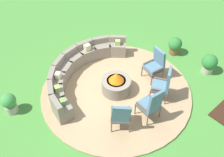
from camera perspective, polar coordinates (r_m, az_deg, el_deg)
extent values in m
plane|color=#478C38|center=(8.67, 0.89, -2.82)|extent=(24.00, 24.00, 0.00)
cylinder|color=tan|center=(8.64, 0.89, -2.69)|extent=(4.84, 4.84, 0.06)
cylinder|color=gray|center=(8.46, 0.91, -1.48)|extent=(0.93, 0.93, 0.46)
cylinder|color=black|center=(8.32, 0.92, -0.52)|extent=(0.61, 0.61, 0.06)
cone|color=orange|center=(8.20, 0.94, 0.32)|extent=(0.49, 0.49, 0.28)
cube|color=gray|center=(9.85, 1.22, 6.37)|extent=(0.74, 0.74, 0.48)
cube|color=gray|center=(9.75, 1.27, 8.54)|extent=(0.54, 0.53, 0.23)
cube|color=gray|center=(9.80, -2.17, 6.13)|extent=(0.73, 0.67, 0.48)
cube|color=gray|center=(9.70, -2.44, 8.29)|extent=(0.60, 0.41, 0.23)
cube|color=gray|center=(9.65, -5.36, 5.22)|extent=(0.66, 0.53, 0.48)
cube|color=gray|center=(9.53, -5.94, 7.34)|extent=(0.61, 0.25, 0.23)
cube|color=gray|center=(9.40, -8.14, 3.69)|extent=(0.66, 0.54, 0.48)
cube|color=gray|center=(9.26, -9.00, 5.72)|extent=(0.61, 0.25, 0.23)
cube|color=gray|center=(9.07, -10.27, 1.60)|extent=(0.74, 0.67, 0.48)
cube|color=gray|center=(8.90, -11.37, 3.51)|extent=(0.60, 0.41, 0.23)
cube|color=gray|center=(8.69, -11.53, -0.94)|extent=(0.74, 0.74, 0.48)
cube|color=gray|center=(8.48, -12.81, 0.80)|extent=(0.53, 0.53, 0.23)
cube|color=gray|center=(8.29, -11.69, -3.77)|extent=(0.67, 0.74, 0.48)
cube|color=gray|center=(8.04, -13.07, -2.25)|extent=(0.41, 0.60, 0.23)
cube|color=gray|center=(7.90, -10.58, -6.65)|extent=(0.54, 0.66, 0.48)
cube|color=gray|center=(7.61, -11.90, -5.39)|extent=(0.25, 0.61, 0.23)
cube|color=#93B756|center=(8.05, -11.67, -2.13)|extent=(0.20, 0.21, 0.17)
cube|color=beige|center=(9.40, -5.35, 6.71)|extent=(0.23, 0.20, 0.21)
cube|color=#93B756|center=(9.61, 1.24, 7.76)|extent=(0.24, 0.24, 0.18)
cube|color=#70A34C|center=(7.67, -10.55, -4.96)|extent=(0.18, 0.20, 0.16)
cube|color=beige|center=(8.45, -11.52, 0.67)|extent=(0.25, 0.24, 0.19)
cylinder|color=brown|center=(7.76, -0.09, -7.51)|extent=(0.04, 0.04, 0.38)
cylinder|color=brown|center=(7.77, 3.66, -7.51)|extent=(0.04, 0.04, 0.38)
cylinder|color=brown|center=(7.46, -0.12, -10.52)|extent=(0.04, 0.04, 0.38)
cylinder|color=brown|center=(7.47, 3.81, -10.52)|extent=(0.04, 0.04, 0.38)
cube|color=brown|center=(7.43, 1.85, -8.00)|extent=(0.76, 0.76, 0.05)
cube|color=slate|center=(7.38, 1.86, -7.66)|extent=(0.70, 0.70, 0.09)
cube|color=slate|center=(7.02, 1.95, -7.75)|extent=(0.43, 0.47, 0.69)
cube|color=brown|center=(7.33, -0.02, -7.34)|extent=(0.34, 0.37, 0.04)
cube|color=brown|center=(7.34, 3.76, -7.35)|extent=(0.34, 0.37, 0.04)
cylinder|color=brown|center=(7.88, 4.98, -6.63)|extent=(0.04, 0.04, 0.38)
cylinder|color=brown|center=(8.11, 7.62, -4.97)|extent=(0.04, 0.04, 0.38)
cylinder|color=brown|center=(7.66, 7.59, -9.04)|extent=(0.04, 0.04, 0.38)
cylinder|color=brown|center=(7.89, 10.23, -7.25)|extent=(0.04, 0.04, 0.38)
cube|color=brown|center=(7.71, 7.75, -5.94)|extent=(0.57, 0.61, 0.05)
cube|color=slate|center=(7.66, 7.80, -5.61)|extent=(0.53, 0.56, 0.09)
cube|color=slate|center=(7.32, 9.32, -5.17)|extent=(0.55, 0.13, 0.75)
cube|color=brown|center=(7.50, 6.54, -6.12)|extent=(0.09, 0.48, 0.04)
cube|color=brown|center=(7.73, 9.12, -4.48)|extent=(0.09, 0.48, 0.04)
cylinder|color=brown|center=(8.26, 8.09, -3.84)|extent=(0.04, 0.04, 0.38)
cylinder|color=brown|center=(8.62, 8.70, -1.40)|extent=(0.04, 0.04, 0.38)
cylinder|color=brown|center=(8.25, 11.40, -4.50)|extent=(0.04, 0.04, 0.38)
cylinder|color=brown|center=(8.61, 11.87, -2.03)|extent=(0.04, 0.04, 0.38)
cube|color=brown|center=(8.28, 10.20, -1.90)|extent=(0.74, 0.73, 0.05)
cube|color=slate|center=(8.23, 10.26, -1.57)|extent=(0.68, 0.67, 0.09)
cube|color=slate|center=(8.01, 12.08, -0.32)|extent=(0.50, 0.39, 0.75)
cube|color=brown|center=(8.01, 10.05, -2.44)|extent=(0.28, 0.40, 0.04)
cube|color=brown|center=(8.36, 10.57, -0.10)|extent=(0.28, 0.40, 0.04)
cylinder|color=brown|center=(8.76, 8.45, -0.48)|extent=(0.04, 0.04, 0.38)
cylinder|color=brown|center=(9.03, 6.42, 1.42)|extent=(0.04, 0.04, 0.38)
cylinder|color=brown|center=(9.01, 10.84, 0.71)|extent=(0.04, 0.04, 0.38)
cylinder|color=brown|center=(9.27, 8.80, 2.53)|extent=(0.04, 0.04, 0.38)
cube|color=brown|center=(8.87, 8.78, 2.08)|extent=(0.60, 0.62, 0.05)
cube|color=slate|center=(8.82, 8.83, 2.42)|extent=(0.55, 0.57, 0.09)
cube|color=slate|center=(8.75, 10.15, 4.38)|extent=(0.23, 0.53, 0.69)
cube|color=brown|center=(8.65, 9.88, 1.84)|extent=(0.45, 0.12, 0.04)
cube|color=brown|center=(8.91, 7.88, 3.61)|extent=(0.45, 0.12, 0.04)
cylinder|color=brown|center=(10.32, 13.14, 5.85)|extent=(0.35, 0.35, 0.25)
sphere|color=#2D7A33|center=(10.13, 13.42, 7.25)|extent=(0.50, 0.50, 0.50)
cylinder|color=#A89E8E|center=(9.85, 19.78, 1.93)|extent=(0.39, 0.39, 0.24)
sphere|color=#2D7A33|center=(9.64, 20.24, 3.41)|extent=(0.53, 0.53, 0.53)
cylinder|color=#A89E8E|center=(8.58, -20.79, -5.96)|extent=(0.37, 0.37, 0.27)
sphere|color=#3D8E42|center=(8.34, -21.37, -4.46)|extent=(0.45, 0.45, 0.45)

